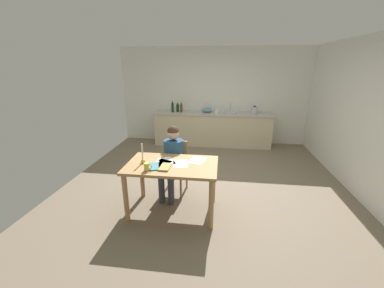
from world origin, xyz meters
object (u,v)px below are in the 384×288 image
Objects in this scene: book_cookery at (154,167)px; bottle_vinegar at (178,108)px; person_seated at (172,157)px; mixing_bowl at (207,110)px; chair_at_table at (175,164)px; sink_unit at (230,112)px; bottle_oil at (173,107)px; stovetop_kettle at (254,110)px; book_magazine at (165,167)px; wine_glass_back_left at (208,108)px; coffee_mug at (147,167)px; wine_glass_by_kettle at (212,108)px; candlestick at (143,158)px; teacup_on_counter at (216,112)px; wine_glass_near_sink at (215,108)px; wine_glass_back_right at (203,108)px; dining_table at (172,171)px; bottle_wine_red at (181,108)px.

book_cookery is 3.46m from bottle_vinegar.
person_seated is 4.30× the size of mixing_bowl.
chair_at_table is 2.45× the size of sink_unit.
stovetop_kettle is at bearing 1.30° from bottle_oil.
wine_glass_back_left is (0.36, 3.57, 0.22)m from book_magazine.
wine_glass_by_kettle is (0.68, 3.68, 0.18)m from coffee_mug.
coffee_mug is 3.98m from stovetop_kettle.
teacup_on_counter is (0.96, 3.14, 0.09)m from candlestick.
person_seated reaches higher than wine_glass_near_sink.
book_magazine is at bearing -86.60° from person_seated.
chair_at_table is 3.18× the size of mixing_bowl.
teacup_on_counter reaches higher than book_magazine.
wine_glass_back_right is at bearing 141.06° from teacup_on_counter.
wine_glass_back_left is 1.28× the size of teacup_on_counter.
mixing_bowl is at bearing 78.10° from candlestick.
candlestick is at bearing -103.32° from wine_glass_by_kettle.
sink_unit is 1.20× the size of bottle_oil.
wine_glass_back_left reaches higher than book_magazine.
person_seated reaches higher than candlestick.
book_cookery is at bearing 63.70° from coffee_mug.
wine_glass_back_right is at bearing 87.22° from dining_table.
book_magazine is at bearing -100.42° from teacup_on_counter.
coffee_mug is at bearing -117.19° from stovetop_kettle.
wine_glass_near_sink is at bearing 160.26° from sink_unit.
wine_glass_by_kettle is at bearing 79.57° from coffee_mug.
candlestick is (-0.32, -0.51, 0.18)m from person_seated.
wine_glass_by_kettle is (0.11, 0.12, 0.05)m from mixing_bowl.
bottle_oil is at bearing -169.25° from wine_glass_by_kettle.
chair_at_table is at bearing -97.71° from mixing_bowl.
wine_glass_back_left is at bearing 82.58° from mixing_bowl.
candlestick is 3.29m from teacup_on_counter.
bottle_wine_red is 0.74m from wine_glass_back_left.
bottle_vinegar is (-0.11, 3.31, 0.15)m from candlestick.
person_seated is at bearing -81.20° from bottle_vinegar.
stovetop_kettle is 1.43× the size of wine_glass_back_right.
bottle_oil reaches higher than book_cookery.
wine_glass_back_right is (0.39, 3.56, 0.23)m from book_cookery.
wine_glass_by_kettle is at bearing 7.79° from bottle_vinegar.
wine_glass_back_right is (0.83, 0.20, -0.02)m from bottle_oil.
candlestick is at bearing 161.45° from book_magazine.
teacup_on_counter is (0.76, 3.26, 0.17)m from book_cookery.
person_seated is at bearing -95.22° from wine_glass_back_right.
bottle_wine_red reaches higher than bottle_vinegar.
candlestick is 3.57m from wine_glass_near_sink.
wine_glass_by_kettle is at bearing 0.00° from wine_glass_back_left.
stovetop_kettle is at bearing 64.97° from dining_table.
mixing_bowl is 1.25m from stovetop_kettle.
person_seated is 2.80m from bottle_wine_red.
bottle_vinegar is 0.12m from bottle_wine_red.
chair_at_table is 5.73× the size of wine_glass_near_sink.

